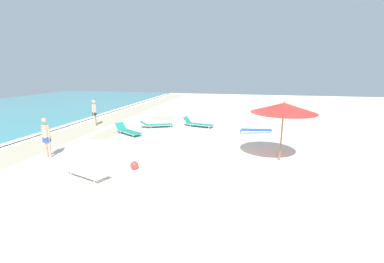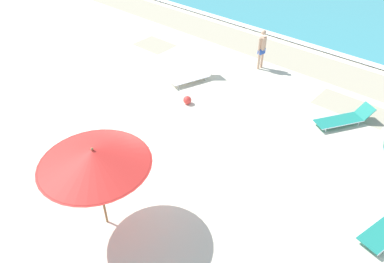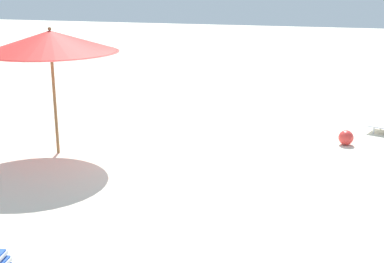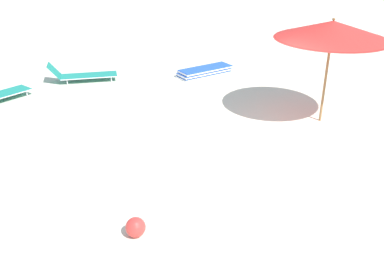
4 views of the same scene
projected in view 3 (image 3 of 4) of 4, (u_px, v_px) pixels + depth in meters
The scene contains 3 objects.
ground_plane at pixel (186, 153), 11.14m from camera, with size 60.00×60.00×0.16m.
beach_umbrella at pixel (50, 42), 10.26m from camera, with size 2.63×2.63×2.53m.
beach_ball at pixel (346, 138), 11.37m from camera, with size 0.32×0.32×0.32m.
Camera 3 is at (10.13, 3.06, 3.43)m, focal length 50.00 mm.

